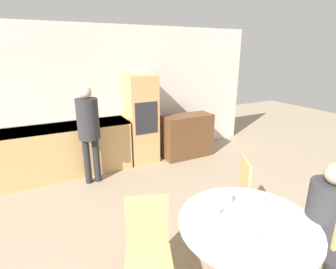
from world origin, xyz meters
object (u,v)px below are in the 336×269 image
(cup, at_px, (228,198))
(bowl_centre, at_px, (246,234))
(bowl_near, at_px, (259,198))
(person_seated, at_px, (330,220))
(chair_far_right, at_px, (236,193))
(dining_table, at_px, (245,242))
(oven_unit, at_px, (141,119))
(person_standing, at_px, (88,125))
(sideboard, at_px, (187,136))
(chair_far_left, at_px, (148,243))

(cup, relative_size, bowl_centre, 0.53)
(bowl_near, relative_size, bowl_centre, 0.84)
(bowl_centre, bearing_deg, person_seated, -11.23)
(person_seated, height_order, bowl_near, person_seated)
(chair_far_right, height_order, person_seated, person_seated)
(dining_table, bearing_deg, oven_unit, 84.09)
(chair_far_right, bearing_deg, oven_unit, -147.16)
(dining_table, bearing_deg, bowl_centre, -138.27)
(person_seated, height_order, cup, person_seated)
(chair_far_right, relative_size, person_standing, 0.58)
(bowl_near, bearing_deg, oven_unit, 89.88)
(chair_far_right, height_order, cup, chair_far_right)
(sideboard, bearing_deg, person_seated, -99.95)
(sideboard, height_order, bowl_centre, sideboard)
(person_standing, bearing_deg, bowl_centre, -78.23)
(sideboard, relative_size, bowl_centre, 5.51)
(oven_unit, relative_size, bowl_near, 10.81)
(bowl_centre, bearing_deg, chair_far_right, 51.96)
(bowl_near, bearing_deg, cup, 160.58)
(chair_far_right, bearing_deg, bowl_centre, -8.69)
(sideboard, xyz_separation_m, cup, (-1.22, -2.73, 0.35))
(person_standing, bearing_deg, bowl_near, -67.08)
(person_seated, distance_m, bowl_near, 0.60)
(bowl_near, bearing_deg, person_seated, -55.84)
(cup, bearing_deg, chair_far_left, 174.11)
(dining_table, distance_m, chair_far_right, 0.86)
(chair_far_left, height_order, person_seated, person_seated)
(person_standing, distance_m, bowl_near, 2.81)
(oven_unit, height_order, bowl_near, oven_unit)
(dining_table, xyz_separation_m, bowl_near, (0.34, 0.20, 0.23))
(person_seated, relative_size, bowl_near, 7.98)
(oven_unit, relative_size, dining_table, 1.44)
(cup, bearing_deg, dining_table, -96.78)
(person_seated, bearing_deg, chair_far_left, 154.50)
(dining_table, relative_size, cup, 11.91)
(oven_unit, relative_size, cup, 17.13)
(dining_table, xyz_separation_m, bowl_centre, (-0.15, -0.13, 0.23))
(dining_table, relative_size, bowl_centre, 6.32)
(oven_unit, xyz_separation_m, chair_far_right, (0.16, -2.60, -0.33))
(cup, xyz_separation_m, bowl_near, (0.30, -0.11, -0.03))
(person_seated, distance_m, person_standing, 3.40)
(chair_far_left, bearing_deg, chair_far_right, 34.34)
(sideboard, xyz_separation_m, dining_table, (-1.26, -3.04, 0.09))
(chair_far_left, height_order, bowl_near, chair_far_left)
(sideboard, bearing_deg, chair_far_left, -127.37)
(oven_unit, distance_m, sideboard, 1.04)
(bowl_centre, bearing_deg, oven_unit, 81.88)
(chair_far_right, distance_m, cup, 0.66)
(chair_far_left, bearing_deg, person_seated, -4.79)
(sideboard, relative_size, chair_far_right, 1.09)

